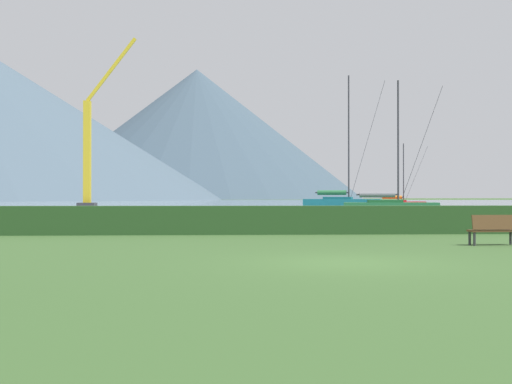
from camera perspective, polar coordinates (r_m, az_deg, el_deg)
name	(u,v)px	position (r m, az deg, el deg)	size (l,w,h in m)	color
ground_plane	(348,263)	(14.39, 8.46, -6.47)	(1000.00, 1000.00, 0.00)	#3D602D
harbor_water	(233,203)	(151.05, -2.11, -0.99)	(320.00, 246.00, 0.00)	#8499A8
hedge_line	(293,220)	(25.20, 3.39, -2.57)	(80.00, 1.20, 1.14)	#284C23
sailboat_slip_0	(344,203)	(65.83, 8.06, -1.05)	(9.32, 5.09, 14.27)	#19707A
sailboat_slip_2	(400,205)	(75.03, 13.11, -1.13)	(6.99, 2.92, 7.79)	red
sailboat_slip_5	(392,208)	(47.01, 12.38, -1.45)	(8.06, 3.54, 10.15)	#236B38
park_bench_near_path	(494,228)	(20.61, 21.05, -3.14)	(1.53, 0.55, 0.95)	brown
dock_crane	(90,158)	(74.88, -15.07, 3.04)	(6.68, 2.00, 20.19)	#333338
distant_hill_central_peak	(197,134)	(396.78, -5.47, 5.33)	(208.97, 208.97, 82.46)	#425666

